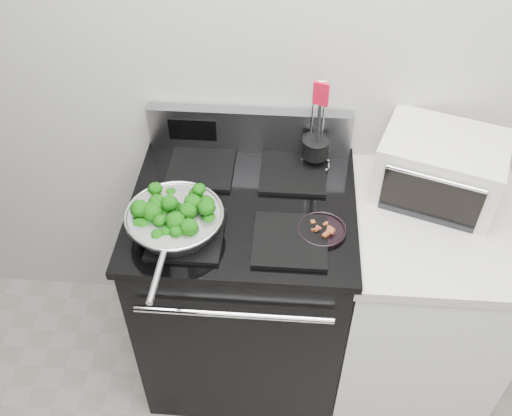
# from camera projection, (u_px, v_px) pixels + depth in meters

# --- Properties ---
(back_wall) EXTENTS (4.00, 0.02, 2.70)m
(back_wall) POSITION_uv_depth(u_px,v_px,m) (338.00, 54.00, 1.93)
(back_wall) COLOR #B9B7AF
(back_wall) RESTS_ON ground
(gas_range) EXTENTS (0.79, 0.69, 1.13)m
(gas_range) POSITION_uv_depth(u_px,v_px,m) (245.00, 286.00, 2.31)
(gas_range) COLOR black
(gas_range) RESTS_ON floor
(counter) EXTENTS (0.62, 0.68, 0.92)m
(counter) POSITION_uv_depth(u_px,v_px,m) (415.00, 300.00, 2.29)
(counter) COLOR white
(counter) RESTS_ON floor
(skillet) EXTENTS (0.32, 0.51, 0.07)m
(skillet) POSITION_uv_depth(u_px,v_px,m) (175.00, 221.00, 1.85)
(skillet) COLOR silver
(skillet) RESTS_ON gas_range
(broccoli_pile) EXTENTS (0.25, 0.25, 0.09)m
(broccoli_pile) POSITION_uv_depth(u_px,v_px,m) (174.00, 216.00, 1.84)
(broccoli_pile) COLOR #053004
(broccoli_pile) RESTS_ON skillet
(bacon_plate) EXTENTS (0.16, 0.16, 0.04)m
(bacon_plate) POSITION_uv_depth(u_px,v_px,m) (322.00, 228.00, 1.88)
(bacon_plate) COLOR black
(bacon_plate) RESTS_ON gas_range
(utensil_holder) EXTENTS (0.12, 0.12, 0.36)m
(utensil_holder) POSITION_uv_depth(u_px,v_px,m) (315.00, 152.00, 2.09)
(utensil_holder) COLOR silver
(utensil_holder) RESTS_ON gas_range
(toaster_oven) EXTENTS (0.49, 0.43, 0.24)m
(toaster_oven) POSITION_uv_depth(u_px,v_px,m) (440.00, 167.00, 1.99)
(toaster_oven) COLOR beige
(toaster_oven) RESTS_ON counter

